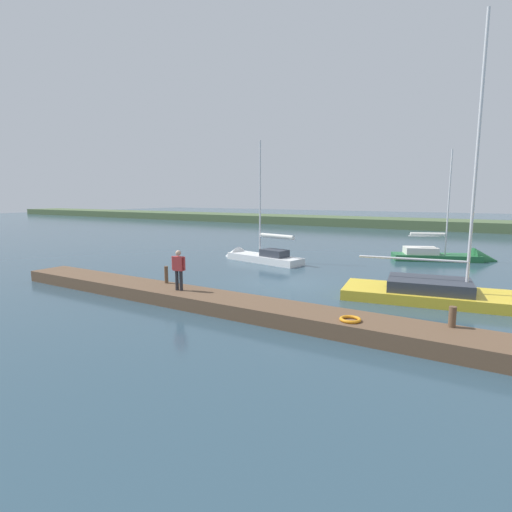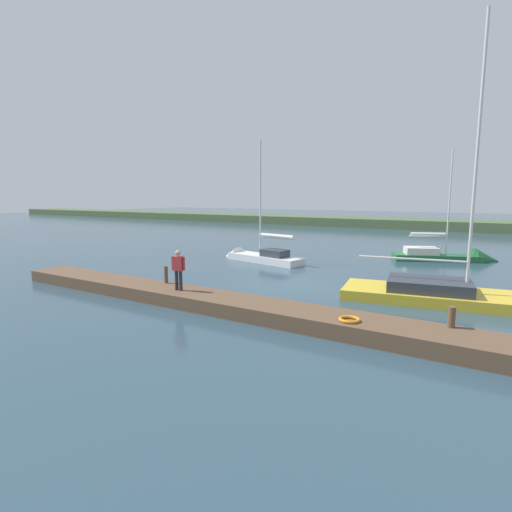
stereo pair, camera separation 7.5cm
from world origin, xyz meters
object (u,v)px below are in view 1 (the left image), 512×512
at_px(mooring_post_far, 452,317).
at_px(sailboat_behind_pier, 510,305).
at_px(sailboat_outer_mooring, 451,259).
at_px(mooring_post_near, 166,275).
at_px(sailboat_mid_channel, 256,259).
at_px(person_on_dock, 179,268).
at_px(life_ring_buoy, 350,319).

bearing_deg(mooring_post_far, sailboat_behind_pier, -105.63).
distance_m(sailboat_outer_mooring, sailboat_behind_pier, 11.97).
xyz_separation_m(mooring_post_far, sailboat_outer_mooring, (1.76, -17.03, -0.70)).
xyz_separation_m(mooring_post_near, sailboat_mid_channel, (1.59, -10.04, -0.77)).
bearing_deg(sailboat_outer_mooring, person_on_dock, -137.78).
xyz_separation_m(sailboat_mid_channel, sailboat_behind_pier, (-14.49, 4.52, -0.02)).
relative_size(mooring_post_far, person_on_dock, 0.37).
height_order(mooring_post_near, mooring_post_far, mooring_post_near).
distance_m(mooring_post_far, sailboat_outer_mooring, 17.13).
bearing_deg(sailboat_behind_pier, mooring_post_far, -115.51).
xyz_separation_m(sailboat_outer_mooring, sailboat_behind_pier, (-3.30, 11.51, -0.02)).
height_order(sailboat_outer_mooring, sailboat_behind_pier, sailboat_behind_pier).
distance_m(mooring_post_near, mooring_post_far, 11.36).
relative_size(sailboat_mid_channel, sailboat_outer_mooring, 1.05).
relative_size(life_ring_buoy, person_on_dock, 0.40).
xyz_separation_m(mooring_post_far, sailboat_mid_channel, (12.95, -10.04, -0.70)).
xyz_separation_m(sailboat_outer_mooring, person_on_dock, (8.18, 17.76, 1.33)).
bearing_deg(mooring_post_far, person_on_dock, 4.22).
xyz_separation_m(sailboat_behind_pier, person_on_dock, (11.48, 6.25, 1.35)).
bearing_deg(sailboat_mid_channel, sailboat_outer_mooring, -136.56).
xyz_separation_m(mooring_post_far, person_on_dock, (9.94, 0.73, 0.63)).
bearing_deg(life_ring_buoy, sailboat_behind_pier, -123.11).
bearing_deg(sailboat_mid_channel, mooring_post_near, 110.45).
bearing_deg(mooring_post_near, life_ring_buoy, 173.39).
bearing_deg(sailboat_outer_mooring, sailboat_behind_pier, -97.04).
distance_m(mooring_post_near, person_on_dock, 1.69).
bearing_deg(sailboat_outer_mooring, mooring_post_far, -107.16).
bearing_deg(person_on_dock, sailboat_outer_mooring, 146.48).
bearing_deg(sailboat_mid_channel, person_on_dock, 117.05).
relative_size(mooring_post_near, sailboat_mid_channel, 0.09).
distance_m(mooring_post_far, life_ring_buoy, 2.90).
height_order(mooring_post_far, sailboat_behind_pier, sailboat_behind_pier).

